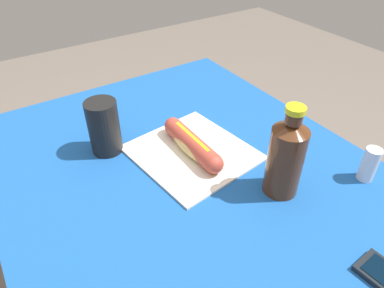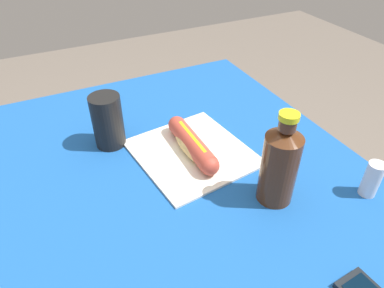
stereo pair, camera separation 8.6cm
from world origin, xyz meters
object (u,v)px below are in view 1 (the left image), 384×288
hot_dog (192,144)px  salt_shaker (369,164)px  soda_bottle (286,157)px  drinking_cup (104,127)px

hot_dog → salt_shaker: size_ratio=2.77×
soda_bottle → drinking_cup: bearing=37.5°
drinking_cup → soda_bottle: bearing=-142.5°
drinking_cup → salt_shaker: size_ratio=1.66×
hot_dog → drinking_cup: bearing=52.5°
hot_dog → drinking_cup: size_ratio=1.67×
hot_dog → salt_shaker: 0.41m
salt_shaker → soda_bottle: bearing=67.0°
hot_dog → soda_bottle: (-0.21, -0.09, 0.06)m
hot_dog → drinking_cup: drinking_cup is taller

